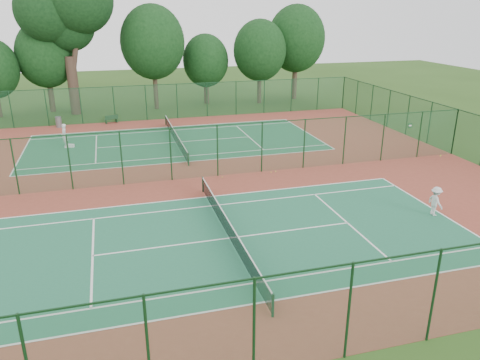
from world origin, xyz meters
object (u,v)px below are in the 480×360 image
object	(u,v)px
player_near	(436,201)
player_far	(64,136)
bench	(111,119)
trash_bin	(59,122)
big_tree	(65,9)
kit_bag	(70,146)

from	to	relation	value
player_near	player_far	size ratio (longest dim) A/B	0.85
player_near	bench	distance (m)	31.49
trash_bin	bench	xyz separation A→B (m)	(4.79, 0.36, -0.09)
bench	big_tree	world-z (taller)	big_tree
player_near	kit_bag	world-z (taller)	player_near
trash_bin	player_near	bearing A→B (deg)	-51.40
player_far	trash_bin	world-z (taller)	player_far
player_far	bench	bearing A→B (deg)	137.35
trash_bin	bench	world-z (taller)	trash_bin
trash_bin	kit_bag	world-z (taller)	trash_bin
player_near	player_far	distance (m)	27.83
player_near	trash_bin	bearing A→B (deg)	38.10
player_near	kit_bag	distance (m)	27.59
player_near	trash_bin	distance (m)	33.95
player_far	trash_bin	size ratio (longest dim) A/B	1.90
kit_bag	trash_bin	bearing A→B (deg)	122.28
bench	trash_bin	bearing A→B (deg)	165.42
trash_bin	player_far	bearing A→B (deg)	-81.85
bench	kit_bag	size ratio (longest dim) A/B	1.98
player_near	big_tree	xyz separation A→B (m)	(-19.77, 32.55, 9.60)
player_far	kit_bag	distance (m)	0.89
big_tree	player_far	bearing A→B (deg)	-91.55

